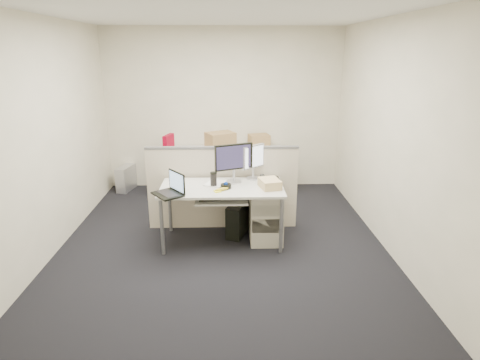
{
  "coord_description": "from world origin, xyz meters",
  "views": [
    {
      "loc": [
        0.1,
        -4.63,
        2.31
      ],
      "look_at": [
        0.23,
        0.15,
        0.77
      ],
      "focal_mm": 30.0,
      "sensor_mm": 36.0,
      "label": 1
    }
  ],
  "objects_px": {
    "desk": "(222,192)",
    "laptop": "(167,184)",
    "monitor_main": "(234,163)",
    "desk_phone": "(270,181)"
  },
  "relations": [
    {
      "from": "monitor_main",
      "to": "desk_phone",
      "type": "bearing_deg",
      "value": -34.33
    },
    {
      "from": "monitor_main",
      "to": "laptop",
      "type": "bearing_deg",
      "value": -170.95
    },
    {
      "from": "desk",
      "to": "desk_phone",
      "type": "relative_size",
      "value": 6.47
    },
    {
      "from": "desk",
      "to": "monitor_main",
      "type": "xyz_separation_m",
      "value": [
        0.15,
        0.18,
        0.31
      ]
    },
    {
      "from": "desk_phone",
      "to": "laptop",
      "type": "bearing_deg",
      "value": -171.46
    },
    {
      "from": "laptop",
      "to": "desk_phone",
      "type": "height_order",
      "value": "laptop"
    },
    {
      "from": "desk",
      "to": "monitor_main",
      "type": "distance_m",
      "value": 0.39
    },
    {
      "from": "monitor_main",
      "to": "laptop",
      "type": "height_order",
      "value": "monitor_main"
    },
    {
      "from": "desk",
      "to": "laptop",
      "type": "distance_m",
      "value": 0.71
    },
    {
      "from": "desk",
      "to": "laptop",
      "type": "bearing_deg",
      "value": -155.7
    }
  ]
}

